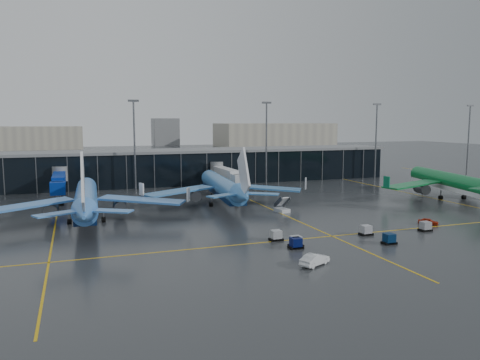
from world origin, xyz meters
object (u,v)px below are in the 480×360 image
object	(u,v)px
airliner_klm_near	(222,176)
service_van_white	(315,259)
mobile_airstair	(282,209)
baggage_carts	(343,236)
airliner_aer_lingus	(449,171)
airliner_arkefly	(85,186)
service_van_red	(428,222)

from	to	relation	value
airliner_klm_near	service_van_white	bearing A→B (deg)	-87.20
airliner_klm_near	mobile_airstair	bearing A→B (deg)	-49.34
baggage_carts	mobile_airstair	size ratio (longest dim) A/B	8.44
baggage_carts	airliner_aer_lingus	bearing A→B (deg)	30.50
airliner_arkefly	service_van_white	distance (m)	50.04
airliner_klm_near	airliner_aer_lingus	xyz separation A→B (m)	(57.42, -10.36, 0.06)
mobile_airstair	service_van_red	size ratio (longest dim) A/B	0.97
airliner_klm_near	airliner_aer_lingus	distance (m)	58.35
airliner_aer_lingus	service_van_white	xyz separation A→B (m)	(-59.56, -38.90, -6.12)
airliner_klm_near	airliner_aer_lingus	bearing A→B (deg)	-4.94
baggage_carts	mobile_airstair	distance (m)	25.70
airliner_arkefly	mobile_airstair	distance (m)	40.87
airliner_klm_near	service_van_red	world-z (taller)	airliner_klm_near
service_van_red	service_van_white	xyz separation A→B (m)	(-32.54, -15.19, 0.19)
airliner_aer_lingus	service_van_white	size ratio (longest dim) A/B	9.14
service_van_white	service_van_red	bearing A→B (deg)	-92.01
airliner_arkefly	baggage_carts	world-z (taller)	airliner_arkefly
airliner_klm_near	mobile_airstair	distance (m)	17.45
airliner_arkefly	service_van_white	xyz separation A→B (m)	(28.51, -40.64, -6.23)
airliner_aer_lingus	airliner_klm_near	bearing A→B (deg)	-176.58
airliner_aer_lingus	baggage_carts	world-z (taller)	airliner_aer_lingus
airliner_arkefly	airliner_aer_lingus	xyz separation A→B (m)	(88.07, -1.74, -0.10)
airliner_arkefly	baggage_carts	bearing A→B (deg)	-35.55
airliner_arkefly	service_van_red	size ratio (longest dim) A/B	12.48
airliner_klm_near	service_van_red	bearing A→B (deg)	-42.97
airliner_arkefly	airliner_aer_lingus	size ratio (longest dim) A/B	1.02
airliner_aer_lingus	service_van_red	bearing A→B (deg)	-125.08
airliner_arkefly	mobile_airstair	world-z (taller)	airliner_arkefly
airliner_klm_near	service_van_white	size ratio (longest dim) A/B	9.06
service_van_red	airliner_aer_lingus	bearing A→B (deg)	-4.99
service_van_white	airliner_klm_near	bearing A→B (deg)	-29.51
airliner_klm_near	airliner_aer_lingus	world-z (taller)	airliner_aer_lingus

